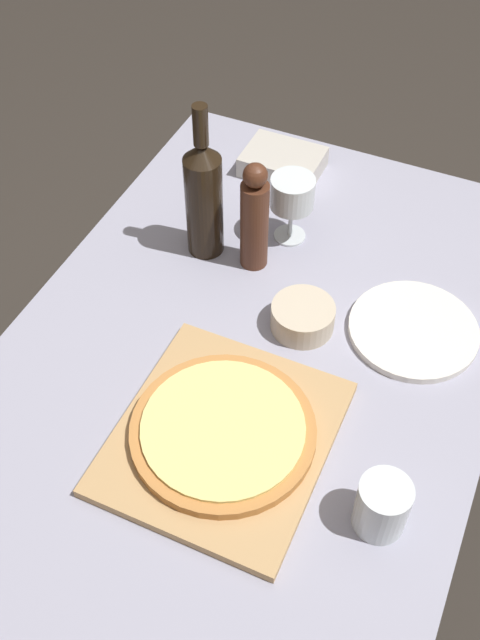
{
  "coord_description": "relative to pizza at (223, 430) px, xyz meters",
  "views": [
    {
      "loc": [
        0.32,
        -0.77,
        1.77
      ],
      "look_at": [
        -0.03,
        0.01,
        0.8
      ],
      "focal_mm": 42.0,
      "sensor_mm": 36.0,
      "label": 1
    }
  ],
  "objects": [
    {
      "name": "wine_bottle",
      "position": [
        -0.22,
        0.39,
        0.1
      ],
      "size": [
        0.07,
        0.07,
        0.33
      ],
      "color": "black",
      "rests_on": "dining_table"
    },
    {
      "name": "small_bowl",
      "position": [
        0.03,
        0.28,
        -0.0
      ],
      "size": [
        0.12,
        0.12,
        0.05
      ],
      "color": "beige",
      "rests_on": "dining_table"
    },
    {
      "name": "pizza",
      "position": [
        0.0,
        0.0,
        0.0
      ],
      "size": [
        0.3,
        0.3,
        0.02
      ],
      "color": "#BC7A3D",
      "rests_on": "cutting_board"
    },
    {
      "name": "drinking_tumbler",
      "position": [
        0.27,
        -0.03,
        0.02
      ],
      "size": [
        0.08,
        0.08,
        0.1
      ],
      "color": "silver",
      "rests_on": "dining_table"
    },
    {
      "name": "ground_plane",
      "position": [
        -0.03,
        0.19,
        -0.77
      ],
      "size": [
        12.0,
        12.0,
        0.0
      ],
      "primitive_type": "plane",
      "color": "#2D2823"
    },
    {
      "name": "food_container",
      "position": [
        -0.18,
        0.69,
        -0.01
      ],
      "size": [
        0.17,
        0.13,
        0.05
      ],
      "color": "#BCB7AD",
      "rests_on": "dining_table"
    },
    {
      "name": "pepper_mill",
      "position": [
        -0.12,
        0.4,
        0.08
      ],
      "size": [
        0.05,
        0.05,
        0.23
      ],
      "color": "#4C2819",
      "rests_on": "dining_table"
    },
    {
      "name": "dining_table",
      "position": [
        -0.03,
        0.19,
        -0.13
      ],
      "size": [
        0.85,
        1.27,
        0.74
      ],
      "color": "#9393A8",
      "rests_on": "ground_plane"
    },
    {
      "name": "cutting_board",
      "position": [
        0.0,
        0.0,
        -0.02
      ],
      "size": [
        0.33,
        0.37,
        0.02
      ],
      "color": "tan",
      "rests_on": "dining_table"
    },
    {
      "name": "wine_glass",
      "position": [
        -0.08,
        0.49,
        0.08
      ],
      "size": [
        0.09,
        0.09,
        0.14
      ],
      "color": "silver",
      "rests_on": "dining_table"
    },
    {
      "name": "dinner_plate",
      "position": [
        0.22,
        0.35,
        -0.02
      ],
      "size": [
        0.23,
        0.23,
        0.01
      ],
      "color": "silver",
      "rests_on": "dining_table"
    }
  ]
}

